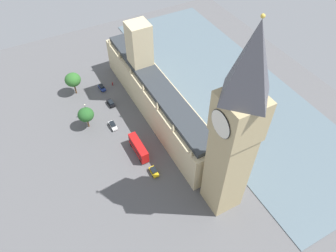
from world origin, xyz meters
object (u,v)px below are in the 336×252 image
object	(u,v)px
double_decker_bus_leading	(139,148)
car_yellow_cab_far_end	(154,171)
street_lamp_corner	(86,108)
car_white_midblock	(113,125)
clock_tower	(236,130)
pedestrian_trailing	(113,84)
parliament_building	(154,93)
plane_tree_kerbside	(86,115)
plane_tree_near_tower	(73,80)
car_blue_under_trees	(102,88)
car_black_opposite_hall	(111,103)

from	to	relation	value
double_decker_bus_leading	car_yellow_cab_far_end	bearing A→B (deg)	93.98
double_decker_bus_leading	street_lamp_corner	xyz separation A→B (m)	(9.69, -23.63, 1.89)
car_white_midblock	street_lamp_corner	xyz separation A→B (m)	(6.39, -8.81, 3.64)
clock_tower	pedestrian_trailing	xyz separation A→B (m)	(8.85, -63.03, -29.07)
parliament_building	car_yellow_cab_far_end	distance (m)	29.02
car_yellow_cab_far_end	street_lamp_corner	world-z (taller)	street_lamp_corner
clock_tower	pedestrian_trailing	bearing A→B (deg)	-82.01
double_decker_bus_leading	plane_tree_kerbside	bearing A→B (deg)	-61.04
parliament_building	car_white_midblock	xyz separation A→B (m)	(16.90, 0.61, -7.38)
car_white_midblock	plane_tree_near_tower	world-z (taller)	plane_tree_near_tower
car_white_midblock	street_lamp_corner	bearing A→B (deg)	-54.39
plane_tree_kerbside	plane_tree_near_tower	bearing A→B (deg)	-94.13
car_blue_under_trees	car_white_midblock	world-z (taller)	same
clock_tower	car_yellow_cab_far_end	size ratio (longest dim) A/B	14.14
double_decker_bus_leading	car_yellow_cab_far_end	xyz separation A→B (m)	(-0.72, 9.50, -1.75)
parliament_building	car_blue_under_trees	xyz separation A→B (m)	(13.29, -20.61, -7.39)
car_yellow_cab_far_end	pedestrian_trailing	xyz separation A→B (m)	(-4.25, -45.94, -0.12)
double_decker_bus_leading	car_yellow_cab_far_end	size ratio (longest dim) A/B	2.58
car_blue_under_trees	plane_tree_kerbside	world-z (taller)	plane_tree_kerbside
car_yellow_cab_far_end	pedestrian_trailing	size ratio (longest dim) A/B	2.40
car_black_opposite_hall	plane_tree_kerbside	size ratio (longest dim) A/B	0.54
car_yellow_cab_far_end	street_lamp_corner	xyz separation A→B (m)	(10.40, -33.14, 3.64)
car_blue_under_trees	car_white_midblock	size ratio (longest dim) A/B	0.91
parliament_building	plane_tree_near_tower	xyz separation A→B (m)	(22.98, -23.30, -1.70)
street_lamp_corner	car_blue_under_trees	bearing A→B (deg)	-128.87
plane_tree_near_tower	plane_tree_kerbside	distance (m)	19.58
car_white_midblock	double_decker_bus_leading	xyz separation A→B (m)	(-3.30, 14.82, 1.75)
clock_tower	car_black_opposite_hall	size ratio (longest dim) A/B	13.09
double_decker_bus_leading	clock_tower	bearing A→B (deg)	117.13
clock_tower	plane_tree_kerbside	distance (m)	57.28
plane_tree_near_tower	double_decker_bus_leading	bearing A→B (deg)	103.60
parliament_building	car_black_opposite_hall	xyz separation A→B (m)	(13.39, -10.50, -7.39)
pedestrian_trailing	parliament_building	bearing A→B (deg)	-55.03
clock_tower	double_decker_bus_leading	size ratio (longest dim) A/B	5.49
clock_tower	pedestrian_trailing	world-z (taller)	clock_tower
car_black_opposite_hall	pedestrian_trailing	world-z (taller)	car_black_opposite_hall
double_decker_bus_leading	plane_tree_near_tower	world-z (taller)	plane_tree_near_tower
parliament_building	plane_tree_kerbside	distance (m)	24.80
car_white_midblock	car_yellow_cab_far_end	size ratio (longest dim) A/B	1.13
car_yellow_cab_far_end	double_decker_bus_leading	bearing A→B (deg)	-84.59
pedestrian_trailing	plane_tree_kerbside	size ratio (longest dim) A/B	0.21
clock_tower	parliament_building	bearing A→B (deg)	-89.70
pedestrian_trailing	plane_tree_kerbside	world-z (taller)	plane_tree_kerbside
double_decker_bus_leading	parliament_building	bearing A→B (deg)	-131.73
double_decker_bus_leading	plane_tree_near_tower	bearing A→B (deg)	-76.73
car_blue_under_trees	car_yellow_cab_far_end	size ratio (longest dim) A/B	1.02
car_blue_under_trees	pedestrian_trailing	world-z (taller)	car_blue_under_trees
car_white_midblock	double_decker_bus_leading	distance (m)	15.28
double_decker_bus_leading	plane_tree_near_tower	distance (m)	40.04
pedestrian_trailing	double_decker_bus_leading	bearing A→B (deg)	-85.14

